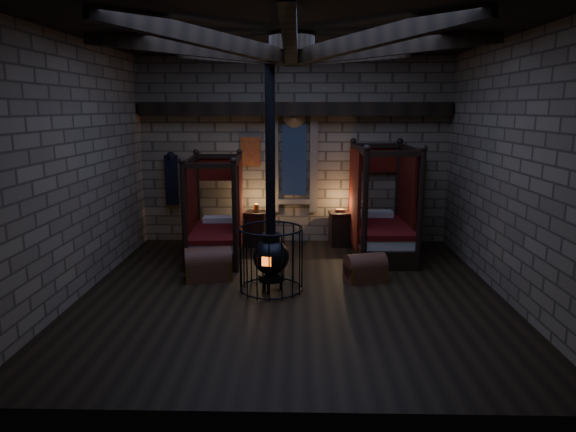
{
  "coord_description": "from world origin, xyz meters",
  "views": [
    {
      "loc": [
        0.14,
        -8.25,
        3.07
      ],
      "look_at": [
        -0.07,
        0.6,
        1.2
      ],
      "focal_mm": 32.0,
      "sensor_mm": 36.0,
      "label": 1
    }
  ],
  "objects_px": {
    "trunk_left": "(208,265)",
    "stove": "(271,254)",
    "trunk_right": "(365,268)",
    "bed_right": "(381,228)",
    "bed_left": "(216,233)"
  },
  "relations": [
    {
      "from": "trunk_left",
      "to": "trunk_right",
      "type": "height_order",
      "value": "trunk_left"
    },
    {
      "from": "trunk_left",
      "to": "trunk_right",
      "type": "relative_size",
      "value": 1.15
    },
    {
      "from": "trunk_right",
      "to": "bed_left",
      "type": "bearing_deg",
      "value": 137.14
    },
    {
      "from": "stove",
      "to": "trunk_left",
      "type": "bearing_deg",
      "value": 165.35
    },
    {
      "from": "bed_right",
      "to": "trunk_left",
      "type": "bearing_deg",
      "value": -154.38
    },
    {
      "from": "bed_right",
      "to": "bed_left",
      "type": "bearing_deg",
      "value": -176.23
    },
    {
      "from": "trunk_left",
      "to": "bed_right",
      "type": "bearing_deg",
      "value": 13.75
    },
    {
      "from": "trunk_left",
      "to": "trunk_right",
      "type": "distance_m",
      "value": 2.86
    },
    {
      "from": "trunk_left",
      "to": "stove",
      "type": "height_order",
      "value": "stove"
    },
    {
      "from": "trunk_right",
      "to": "stove",
      "type": "relative_size",
      "value": 0.2
    },
    {
      "from": "bed_left",
      "to": "stove",
      "type": "xyz_separation_m",
      "value": [
        1.26,
        -2.0,
        0.14
      ]
    },
    {
      "from": "bed_right",
      "to": "trunk_right",
      "type": "relative_size",
      "value": 2.87
    },
    {
      "from": "bed_right",
      "to": "stove",
      "type": "bearing_deg",
      "value": -135.09
    },
    {
      "from": "trunk_right",
      "to": "stove",
      "type": "bearing_deg",
      "value": -178.48
    },
    {
      "from": "stove",
      "to": "trunk_right",
      "type": "bearing_deg",
      "value": 29.85
    }
  ]
}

